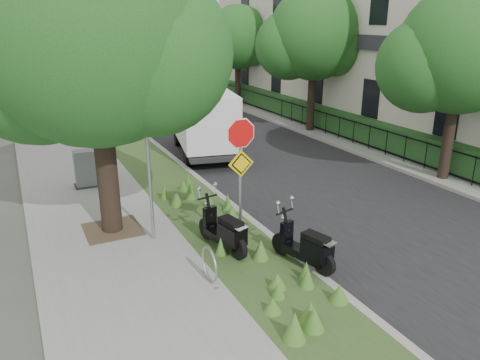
% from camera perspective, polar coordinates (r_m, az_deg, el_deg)
% --- Properties ---
extents(ground, '(120.00, 120.00, 0.00)m').
position_cam_1_polar(ground, '(11.64, 7.63, -8.09)').
color(ground, '#4C5147').
rests_on(ground, ground).
extents(sidewalk_near, '(3.50, 60.00, 0.12)m').
position_cam_1_polar(sidewalk_near, '(19.31, -20.30, 2.27)').
color(sidewalk_near, gray).
rests_on(sidewalk_near, ground).
extents(verge, '(2.00, 60.00, 0.12)m').
position_cam_1_polar(verge, '(19.74, -12.39, 3.38)').
color(verge, '#334C20').
rests_on(verge, ground).
extents(kerb_near, '(0.20, 60.00, 0.13)m').
position_cam_1_polar(kerb_near, '(19.98, -9.62, 3.77)').
color(kerb_near, '#9E9991').
rests_on(kerb_near, ground).
extents(road, '(7.00, 60.00, 0.01)m').
position_cam_1_polar(road, '(21.21, -0.51, 4.78)').
color(road, black).
rests_on(road, ground).
extents(kerb_far, '(0.20, 60.00, 0.13)m').
position_cam_1_polar(kerb_far, '(22.89, 7.45, 5.86)').
color(kerb_far, '#9E9991').
rests_on(kerb_far, ground).
extents(footpath_far, '(3.20, 60.00, 0.12)m').
position_cam_1_polar(footpath_far, '(23.85, 10.88, 6.21)').
color(footpath_far, gray).
rests_on(footpath_far, ground).
extents(street_tree_main, '(6.21, 5.54, 7.66)m').
position_cam_1_polar(street_tree_main, '(11.53, -17.82, 15.85)').
color(street_tree_main, black).
rests_on(street_tree_main, ground).
extents(bare_post, '(0.08, 0.08, 4.00)m').
position_cam_1_polar(bare_post, '(11.13, -11.08, 2.21)').
color(bare_post, '#A5A8AD').
rests_on(bare_post, ground).
extents(bike_hoop, '(0.06, 0.78, 0.77)m').
position_cam_1_polar(bike_hoop, '(9.80, -3.74, -10.24)').
color(bike_hoop, '#A5A8AD').
rests_on(bike_hoop, ground).
extents(sign_assembly, '(0.94, 0.08, 3.22)m').
position_cam_1_polar(sign_assembly, '(10.57, 0.09, 2.85)').
color(sign_assembly, '#A5A8AD').
rests_on(sign_assembly, ground).
extents(fence_far, '(0.04, 24.00, 1.00)m').
position_cam_1_polar(fence_far, '(23.14, 8.97, 7.47)').
color(fence_far, black).
rests_on(fence_far, ground).
extents(hedge_far, '(1.00, 24.00, 1.10)m').
position_cam_1_polar(hedge_far, '(23.55, 10.39, 7.59)').
color(hedge_far, '#1A4921').
rests_on(hedge_far, footpath_far).
extents(terrace_houses, '(7.40, 26.40, 8.20)m').
position_cam_1_polar(terrace_houses, '(25.42, 17.69, 15.81)').
color(terrace_houses, beige).
rests_on(terrace_houses, ground).
extents(far_tree_a, '(4.60, 4.10, 6.22)m').
position_cam_1_polar(far_tree_a, '(16.66, 25.04, 13.46)').
color(far_tree_a, black).
rests_on(far_tree_a, ground).
extents(far_tree_b, '(4.83, 4.31, 6.56)m').
position_cam_1_polar(far_tree_b, '(22.58, 8.84, 16.66)').
color(far_tree_b, black).
rests_on(far_tree_b, ground).
extents(far_tree_c, '(4.37, 3.89, 5.93)m').
position_cam_1_polar(far_tree_c, '(29.52, -0.40, 16.64)').
color(far_tree_c, black).
rests_on(far_tree_c, ground).
extents(scooter_near, '(0.60, 1.82, 0.87)m').
position_cam_1_polar(scooter_near, '(10.89, -1.62, -6.72)').
color(scooter_near, black).
rests_on(scooter_near, ground).
extents(scooter_far, '(0.67, 1.74, 0.85)m').
position_cam_1_polar(scooter_far, '(10.35, 8.45, -8.51)').
color(scooter_far, black).
rests_on(scooter_far, ground).
extents(box_truck, '(2.89, 5.23, 2.24)m').
position_cam_1_polar(box_truck, '(18.74, -4.43, 7.35)').
color(box_truck, '#262628').
rests_on(box_truck, ground).
extents(utility_cabinet, '(0.91, 0.62, 1.18)m').
position_cam_1_polar(utility_cabinet, '(15.83, -18.11, 1.30)').
color(utility_cabinet, '#262628').
rests_on(utility_cabinet, ground).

